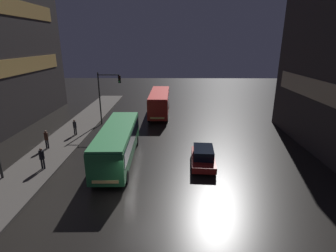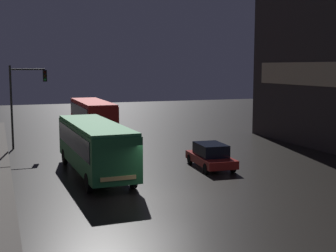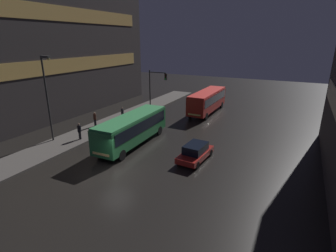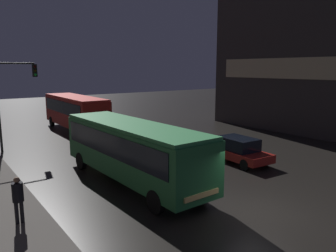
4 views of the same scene
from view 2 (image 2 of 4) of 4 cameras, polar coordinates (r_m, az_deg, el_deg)
The scene contains 5 objects.
ground_plane at distance 22.89m, azimuth 0.04°, elevation -8.77°, with size 120.00×120.00×0.00m, color black.
bus_near at distance 27.57m, azimuth -8.94°, elevation -2.06°, with size 2.83×10.33×3.07m.
bus_far at distance 43.03m, azimuth -9.19°, elevation 1.39°, with size 2.65×10.23×3.21m.
car_taxi at distance 29.41m, azimuth 5.23°, elevation -3.62°, with size 2.17×4.48×1.55m.
traffic_light_main at distance 37.56m, azimuth -17.21°, elevation 3.83°, with size 2.78×0.35×6.41m.
Camera 2 is at (-7.57, -20.65, 6.33)m, focal length 50.00 mm.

